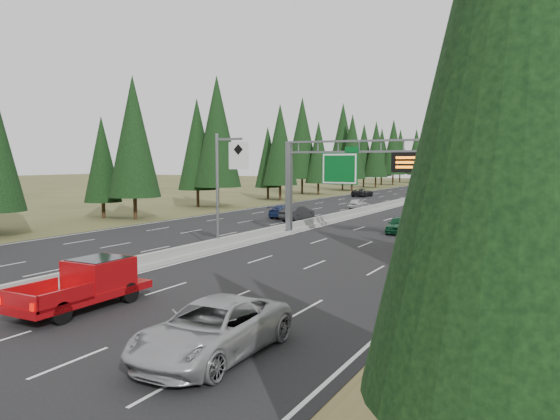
{
  "coord_description": "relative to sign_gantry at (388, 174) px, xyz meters",
  "views": [
    {
      "loc": [
        21.24,
        -5.71,
        6.17
      ],
      "look_at": [
        7.51,
        20.0,
        3.59
      ],
      "focal_mm": 35.0,
      "sensor_mm": 36.0,
      "label": 1
    }
  ],
  "objects": [
    {
      "name": "car_ahead_dkred",
      "position": [
        1.58,
        10.58,
        -4.38
      ],
      "size": [
        1.74,
        4.93,
        1.62
      ],
      "primitive_type": "imported",
      "rotation": [
        0.0,
        0.0,
        -0.01
      ],
      "color": "#53160B",
      "rests_on": "road"
    },
    {
      "name": "car_ahead_dkgrey",
      "position": [
        1.19,
        47.22,
        -4.51
      ],
      "size": [
        2.18,
        4.81,
        1.37
      ],
      "primitive_type": "imported",
      "rotation": [
        0.0,
        0.0,
        -0.06
      ],
      "color": "black",
      "rests_on": "road"
    },
    {
      "name": "sign_gantry",
      "position": [
        0.0,
        0.0,
        0.0
      ],
      "size": [
        16.75,
        0.98,
        7.8
      ],
      "color": "slate",
      "rests_on": "road"
    },
    {
      "name": "tree_row_left",
      "position": [
        -30.97,
        38.93,
        3.99
      ],
      "size": [
        11.66,
        236.82,
        18.97
      ],
      "color": "black",
      "rests_on": "ground"
    },
    {
      "name": "car_ahead_far",
      "position": [
        -3.89,
        113.01,
        -4.49
      ],
      "size": [
        1.78,
        4.15,
        1.39
      ],
      "primitive_type": "imported",
      "rotation": [
        0.0,
        0.0,
        -0.03
      ],
      "color": "black",
      "rests_on": "road"
    },
    {
      "name": "car_onc_white",
      "position": [
        -12.26,
        27.11,
        -4.55
      ],
      "size": [
        1.81,
        3.86,
        1.28
      ],
      "primitive_type": "imported",
      "rotation": [
        0.0,
        0.0,
        3.06
      ],
      "color": "#BABABA",
      "rests_on": "road"
    },
    {
      "name": "hov_sign_pole",
      "position": [
        -8.33,
        -9.92,
        -0.54
      ],
      "size": [
        2.8,
        0.5,
        8.0
      ],
      "color": "slate",
      "rests_on": "road"
    },
    {
      "name": "car_onc_blue",
      "position": [
        -15.24,
        11.89,
        -4.51
      ],
      "size": [
        1.98,
        4.7,
        1.36
      ],
      "primitive_type": "imported",
      "rotation": [
        0.0,
        0.0,
        3.16
      ],
      "color": "#16234D",
      "rests_on": "road"
    },
    {
      "name": "shoulder_right",
      "position": [
        8.88,
        45.12,
        -5.24
      ],
      "size": [
        3.6,
        260.0,
        0.06
      ],
      "primitive_type": "cube",
      "color": "olive",
      "rests_on": "ground"
    },
    {
      "name": "red_pickup",
      "position": [
        -5.33,
        -24.45,
        -4.08
      ],
      "size": [
        2.19,
        6.13,
        2.0
      ],
      "color": "black",
      "rests_on": "road"
    },
    {
      "name": "car_ahead_green",
      "position": [
        -0.49,
        5.12,
        -4.46
      ],
      "size": [
        1.94,
        4.35,
        1.45
      ],
      "primitive_type": "imported",
      "rotation": [
        0.0,
        0.0,
        0.05
      ],
      "color": "#114E2B",
      "rests_on": "road"
    },
    {
      "name": "car_onc_near",
      "position": [
        -12.65,
        9.96,
        -4.4
      ],
      "size": [
        1.94,
        4.87,
        1.57
      ],
      "primitive_type": "imported",
      "rotation": [
        0.0,
        0.0,
        3.08
      ],
      "color": "black",
      "rests_on": "road"
    },
    {
      "name": "car_onc_far",
      "position": [
        -19.96,
        50.68,
        -4.47
      ],
      "size": [
        2.74,
        5.31,
        1.43
      ],
      "primitive_type": "imported",
      "rotation": [
        0.0,
        0.0,
        3.07
      ],
      "color": "black",
      "rests_on": "road"
    },
    {
      "name": "silver_minivan",
      "position": [
        2.59,
        -26.88,
        -4.32
      ],
      "size": [
        2.9,
        6.25,
        1.73
      ],
      "primitive_type": "imported",
      "rotation": [
        0.0,
        0.0,
        0.0
      ],
      "color": "#9D9DA1",
      "rests_on": "road"
    },
    {
      "name": "road",
      "position": [
        -8.92,
        45.12,
        -5.23
      ],
      "size": [
        32.0,
        260.0,
        0.08
      ],
      "primitive_type": "cube",
      "color": "black",
      "rests_on": "ground"
    },
    {
      "name": "shoulder_left",
      "position": [
        -26.72,
        45.12,
        -5.24
      ],
      "size": [
        3.6,
        260.0,
        0.06
      ],
      "primitive_type": "cube",
      "color": "#3D421F",
      "rests_on": "ground"
    },
    {
      "name": "car_ahead_white",
      "position": [
        -2.19,
        86.22,
        -4.55
      ],
      "size": [
        2.2,
        4.62,
        1.27
      ],
      "primitive_type": "imported",
      "rotation": [
        0.0,
        0.0,
        -0.02
      ],
      "color": "silver",
      "rests_on": "road"
    },
    {
      "name": "median_barrier",
      "position": [
        -8.92,
        45.12,
        -4.85
      ],
      "size": [
        0.7,
        260.0,
        0.85
      ],
      "color": "gray",
      "rests_on": "road"
    }
  ]
}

